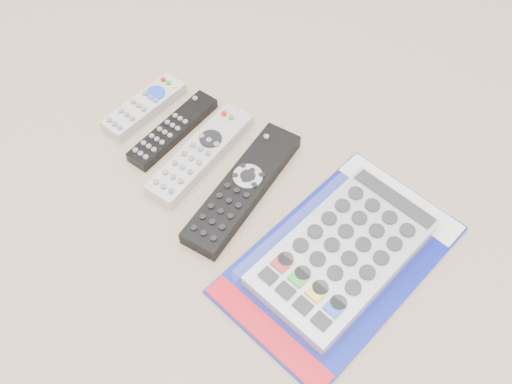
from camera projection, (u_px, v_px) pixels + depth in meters
The scene contains 5 objects.
remote_small_grey at pixel (144, 107), 0.93m from camera, with size 0.06×0.15×0.02m.
remote_slim_black at pixel (173, 130), 0.90m from camera, with size 0.05×0.18×0.02m.
remote_silver_dvd at pixel (201, 154), 0.87m from camera, with size 0.06×0.21×0.02m.
remote_large_black at pixel (243, 188), 0.83m from camera, with size 0.07×0.24×0.03m.
jumbo_remote_packaged at pixel (344, 251), 0.76m from camera, with size 0.25×0.36×0.04m.
Camera 1 is at (0.31, -0.38, 0.69)m, focal length 40.00 mm.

